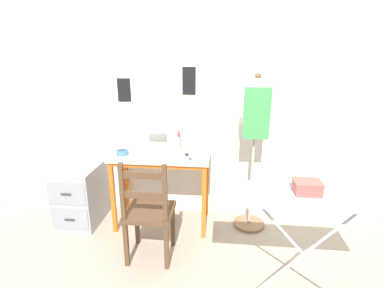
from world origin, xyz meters
TOP-DOWN VIEW (x-y plane):
  - ground_plane at (0.00, 0.00)m, footprint 14.00×14.00m
  - wall_back at (-0.00, 0.57)m, footprint 10.00×0.06m
  - sewing_table at (0.00, 0.24)m, footprint 0.97×0.50m
  - sewing_machine at (0.01, 0.29)m, footprint 0.38×0.18m
  - fabric_bowl at (-0.37, 0.19)m, footprint 0.12×0.12m
  - scissors at (0.34, 0.11)m, footprint 0.14×0.10m
  - thread_spool_near_machine at (0.21, 0.25)m, footprint 0.04×0.04m
  - thread_spool_mid_table at (0.26, 0.22)m, footprint 0.04×0.04m
  - wooden_chair at (0.00, -0.31)m, footprint 0.40×0.38m
  - filing_cabinet at (-0.86, 0.19)m, footprint 0.40×0.54m
  - dress_form at (0.90, 0.29)m, footprint 0.32×0.32m
  - ironing_board at (1.17, -0.71)m, footprint 1.27×0.36m
  - storage_box at (1.14, -0.70)m, footprint 0.17×0.13m

SIDE VIEW (x-z plane):
  - ground_plane at x=0.00m, z-range 0.00..0.00m
  - filing_cabinet at x=-0.86m, z-range 0.00..0.62m
  - wooden_chair at x=0.00m, z-range -0.03..0.90m
  - sewing_table at x=0.00m, z-range 0.27..1.04m
  - scissors at x=0.34m, z-range 0.77..0.78m
  - thread_spool_near_machine at x=0.21m, z-range 0.77..0.81m
  - thread_spool_mid_table at x=0.26m, z-range 0.77..0.81m
  - fabric_bowl at x=-0.37m, z-range 0.77..0.82m
  - ironing_board at x=1.17m, z-range 0.39..1.27m
  - storage_box at x=1.14m, z-range 0.88..0.96m
  - sewing_machine at x=0.01m, z-range 0.75..1.09m
  - dress_form at x=0.90m, z-range 0.34..1.90m
  - wall_back at x=0.00m, z-range 0.00..2.55m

